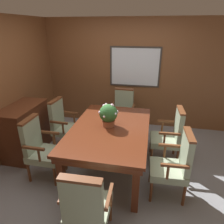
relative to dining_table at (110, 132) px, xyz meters
name	(u,v)px	position (x,y,z in m)	size (l,w,h in m)	color
ground_plane	(107,168)	(-0.05, -0.06, -0.68)	(14.00, 14.00, 0.00)	gray
wall_back	(124,74)	(-0.05, 1.83, 0.55)	(7.20, 0.08, 2.45)	brown
dining_table	(110,132)	(0.00, 0.00, 0.00)	(1.21, 1.82, 0.77)	#562614
chair_left_near	(40,147)	(-1.02, -0.40, -0.16)	(0.50, 0.50, 1.00)	brown
chair_head_near	(86,207)	(0.03, -1.32, -0.16)	(0.51, 0.51, 1.00)	brown
chair_right_far	(170,134)	(0.98, 0.42, -0.16)	(0.52, 0.52, 1.00)	brown
chair_left_far	(63,124)	(-1.02, 0.44, -0.16)	(0.52, 0.52, 1.00)	brown
chair_right_near	(175,164)	(0.99, -0.41, -0.16)	(0.52, 0.52, 1.00)	brown
chair_head_far	(123,111)	(0.01, 1.30, -0.16)	(0.52, 0.52, 1.00)	brown
potted_plant	(108,115)	(-0.04, 0.05, 0.29)	(0.31, 0.30, 0.37)	#9E5638
sideboard_cabinet	(25,130)	(-1.64, 0.13, -0.20)	(0.52, 0.96, 0.95)	#512816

